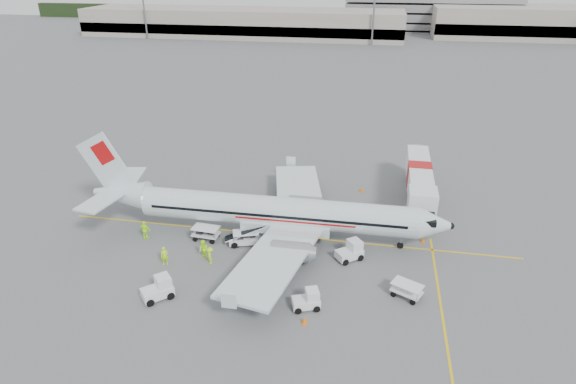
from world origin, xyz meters
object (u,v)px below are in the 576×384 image
(belt_loader, at_px, (247,232))
(tug_fore, at_px, (349,251))
(jet_bridge, at_px, (418,183))
(tug_mid, at_px, (306,299))
(aircraft, at_px, (277,193))
(tug_aft, at_px, (157,288))

(belt_loader, height_order, tug_fore, belt_loader)
(jet_bridge, bearing_deg, tug_mid, -113.86)
(aircraft, relative_size, belt_loader, 7.41)
(jet_bridge, relative_size, belt_loader, 3.56)
(aircraft, xyz_separation_m, jet_bridge, (13.62, 10.56, -2.58))
(jet_bridge, bearing_deg, tug_fore, -115.80)
(belt_loader, relative_size, tug_aft, 1.94)
(aircraft, xyz_separation_m, tug_fore, (7.08, -2.60, -3.85))
(tug_fore, xyz_separation_m, tug_mid, (-2.80, -7.33, -0.09))
(belt_loader, bearing_deg, jet_bridge, 19.76)
(jet_bridge, xyz_separation_m, belt_loader, (-16.18, -12.23, -0.91))
(jet_bridge, height_order, tug_mid, jet_bridge)
(tug_aft, bearing_deg, tug_fore, -12.40)
(tug_fore, bearing_deg, tug_aft, 172.55)
(tug_mid, bearing_deg, jet_bridge, 45.68)
(aircraft, bearing_deg, tug_fore, -20.79)
(belt_loader, xyz_separation_m, tug_aft, (-4.91, -9.23, -0.33))
(belt_loader, bearing_deg, tug_mid, -67.67)
(tug_fore, xyz_separation_m, tug_aft, (-14.55, -8.31, 0.03))
(aircraft, distance_m, tug_fore, 8.46)
(belt_loader, relative_size, tug_mid, 2.20)
(tug_mid, xyz_separation_m, tug_aft, (-11.75, -0.98, 0.11))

